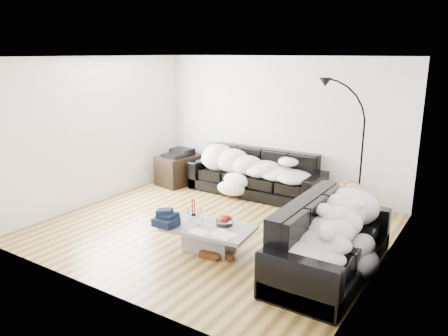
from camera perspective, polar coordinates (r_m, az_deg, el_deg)
The scene contains 24 objects.
ground at distance 6.91m, azimuth -1.36°, elevation -7.77°, with size 5.00×5.00×0.00m, color brown.
wall_back at distance 8.44m, azimuth 7.24°, elevation 5.49°, with size 5.00×0.02×2.60m, color silver.
wall_left at distance 8.17m, azimuth -16.12°, elevation 4.71°, with size 0.02×4.50×2.60m, color silver.
wall_right at distance 5.55m, azimuth 20.42°, elevation -0.29°, with size 0.02×4.50×2.60m, color silver.
ceiling at distance 6.38m, azimuth -1.51°, elevation 14.32°, with size 5.00×5.00×0.00m, color white.
sofa_back at distance 8.36m, azimuth 4.18°, elevation -0.69°, with size 2.59×0.90×0.85m, color black.
sofa_right at distance 5.61m, azimuth 13.83°, elevation -8.84°, with size 2.20×0.94×0.89m, color black.
sleeper_back at distance 8.26m, azimuth 4.04°, elevation 0.68°, with size 2.19×0.76×0.44m, color silver, non-canonical shape.
sleeper_right at distance 5.53m, azimuth 13.96°, elevation -6.90°, with size 1.89×0.80×0.46m, color silver, non-canonical shape.
teal_cushion at distance 6.14m, azimuth 15.59°, elevation -4.13°, with size 0.36×0.30×0.20m, color #0F6D46.
coffee_table at distance 6.11m, azimuth -1.96°, elevation -9.15°, with size 1.20×0.70×0.35m, color #939699.
fruit_bowl at distance 6.05m, azimuth 0.04°, elevation -6.81°, with size 0.24×0.24×0.15m, color white.
wine_glass_a at distance 6.23m, azimuth -3.12°, elevation -6.08°, with size 0.07×0.07×0.17m, color white.
wine_glass_b at distance 6.21m, azimuth -4.53°, elevation -6.13°, with size 0.08×0.08×0.18m, color white.
wine_glass_c at distance 6.05m, azimuth -3.35°, elevation -6.65°, with size 0.08×0.08×0.18m, color white.
candle_left at distance 6.40m, azimuth -4.17°, elevation -5.12°, with size 0.05×0.05×0.25m, color maroon.
candle_right at distance 6.39m, azimuth -3.89°, elevation -5.23°, with size 0.04×0.04×0.24m, color maroon.
newspaper_a at distance 5.77m, azimuth -0.10°, elevation -8.66°, with size 0.34×0.26×0.01m, color silver.
newspaper_b at distance 5.85m, azimuth -3.21°, elevation -8.34°, with size 0.27×0.19×0.01m, color silver.
navy_jacket at distance 6.08m, azimuth -7.42°, elevation -5.90°, with size 0.34×0.29×0.17m, color black, non-canonical shape.
shoes at distance 5.94m, azimuth -0.93°, elevation -11.23°, with size 0.44×0.32×0.10m, color #472311, non-canonical shape.
av_cabinet at distance 9.10m, azimuth -5.82°, elevation -0.22°, with size 0.60×0.88×0.60m, color black.
stereo at distance 9.01m, azimuth -5.88°, elevation 2.03°, with size 0.44×0.34×0.13m, color black.
floor_lamp at distance 7.43m, azimuth 17.52°, elevation 1.24°, with size 0.73×0.29×2.00m, color black, non-canonical shape.
Camera 1 is at (3.60, -5.26, 2.67)m, focal length 35.00 mm.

